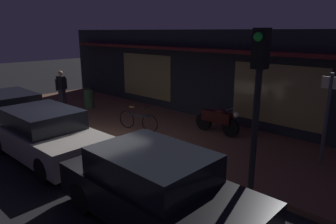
{
  "coord_description": "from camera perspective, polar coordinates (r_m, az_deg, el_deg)",
  "views": [
    {
      "loc": [
        7.47,
        -4.67,
        3.55
      ],
      "look_at": [
        0.71,
        2.4,
        0.95
      ],
      "focal_mm": 32.76,
      "sensor_mm": 36.0,
      "label": 1
    }
  ],
  "objects": [
    {
      "name": "ground_plane",
      "position": [
        9.5,
        -13.33,
        -7.48
      ],
      "size": [
        60.0,
        60.0,
        0.0
      ],
      "primitive_type": "plane",
      "color": "black"
    },
    {
      "name": "sidewalk_slab",
      "position": [
        11.26,
        -0.49,
        -3.1
      ],
      "size": [
        18.0,
        4.0,
        0.15
      ],
      "primitive_type": "cube",
      "color": "brown",
      "rests_on": "ground_plane"
    },
    {
      "name": "storefront_building",
      "position": [
        13.46,
        9.69,
        7.22
      ],
      "size": [
        18.0,
        3.3,
        3.6
      ],
      "color": "black",
      "rests_on": "ground_plane"
    },
    {
      "name": "motorcycle",
      "position": [
        10.51,
        9.24,
        -1.34
      ],
      "size": [
        1.7,
        0.55,
        0.97
      ],
      "color": "black",
      "rests_on": "sidewalk_slab"
    },
    {
      "name": "bicycle_parked",
      "position": [
        10.78,
        -5.62,
        -1.58
      ],
      "size": [
        1.63,
        0.49,
        0.91
      ],
      "color": "black",
      "rests_on": "sidewalk_slab"
    },
    {
      "name": "person_photographer",
      "position": [
        14.74,
        -19.18,
        4.2
      ],
      "size": [
        0.41,
        0.62,
        1.67
      ],
      "color": "#28232D",
      "rests_on": "sidewalk_slab"
    },
    {
      "name": "sign_post",
      "position": [
        8.78,
        27.45,
        -0.26
      ],
      "size": [
        0.44,
        0.09,
        2.4
      ],
      "color": "#47474C",
      "rests_on": "sidewalk_slab"
    },
    {
      "name": "trash_bin",
      "position": [
        14.43,
        -14.53,
        2.69
      ],
      "size": [
        0.48,
        0.48,
        0.93
      ],
      "color": "#2D4C33",
      "rests_on": "sidewalk_slab"
    },
    {
      "name": "traffic_light_pole",
      "position": [
        5.73,
        16.31,
        3.51
      ],
      "size": [
        0.24,
        0.33,
        3.6
      ],
      "color": "black",
      "rests_on": "ground_plane"
    },
    {
      "name": "parked_car_near",
      "position": [
        12.32,
        -27.32,
        -0.17
      ],
      "size": [
        4.12,
        1.83,
        1.42
      ],
      "color": "black",
      "rests_on": "ground_plane"
    },
    {
      "name": "parked_car_far",
      "position": [
        9.41,
        -21.81,
        -3.84
      ],
      "size": [
        4.14,
        1.86,
        1.42
      ],
      "color": "black",
      "rests_on": "ground_plane"
    },
    {
      "name": "parked_car_across",
      "position": [
        5.89,
        -2.19,
        -14.02
      ],
      "size": [
        4.11,
        1.79,
        1.42
      ],
      "color": "black",
      "rests_on": "ground_plane"
    }
  ]
}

